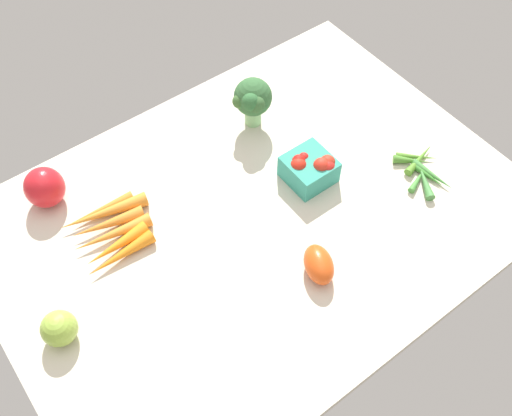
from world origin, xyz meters
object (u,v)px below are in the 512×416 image
Objects in this scene: heirloom_tomato_green at (59,328)px; roma_tomato at (319,265)px; carrot_bunch at (111,230)px; bell_pepper_red at (45,187)px; okra_pile at (422,169)px; berry_basket at (310,168)px; broccoli_head at (252,99)px.

roma_tomato is (43.84, -16.80, -0.55)cm from heirloom_tomato_green.
carrot_bunch is 16.22cm from bell_pepper_red.
berry_basket is at bearing 147.35° from okra_pile.
roma_tomato reaches higher than carrot_bunch.
heirloom_tomato_green is at bearing -159.72° from broccoli_head.
heirloom_tomato_green is 0.53× the size of broccoli_head.
carrot_bunch is 2.11× the size of bell_pepper_red.
berry_basket is 1.12× the size of roma_tomato.
broccoli_head is 40.78cm from carrot_bunch.
heirloom_tomato_green reaches higher than carrot_bunch.
carrot_bunch is (-39.68, -7.16, -6.10)cm from broccoli_head.
broccoli_head is 0.66× the size of carrot_bunch.
heirloom_tomato_green is 0.35× the size of carrot_bunch.
okra_pile is at bearing -32.65° from berry_basket.
broccoli_head is (-0.13, 19.71, 4.10)cm from berry_basket.
heirloom_tomato_green is 0.77× the size of roma_tomato.
heirloom_tomato_green is 30.66cm from bell_pepper_red.
bell_pepper_red is (11.02, 28.59, 1.09)cm from heirloom_tomato_green.
okra_pile is 1.18× the size of broccoli_head.
heirloom_tomato_green reaches higher than okra_pile.
bell_pepper_red reaches higher than carrot_bunch.
heirloom_tomato_green is 0.68× the size of berry_basket.
bell_pepper_red is at bearing 170.55° from broccoli_head.
heirloom_tomato_green reaches higher than roma_tomato.
okra_pile is at bearing -31.36° from bell_pepper_red.
broccoli_head reaches higher than okra_pile.
heirloom_tomato_green is 60.66cm from broccoli_head.
carrot_bunch is (-59.84, 25.38, 0.54)cm from okra_pile.
berry_basket reaches higher than roma_tomato.
carrot_bunch is at bearing -169.77° from broccoli_head.
bell_pepper_red reaches higher than heirloom_tomato_green.
okra_pile is at bearing -22.99° from carrot_bunch.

